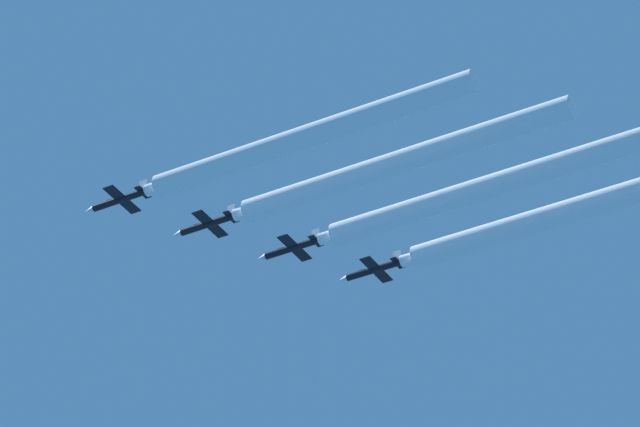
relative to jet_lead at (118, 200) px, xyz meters
name	(u,v)px	position (x,y,z in m)	size (l,w,h in m)	color
jet_lead	(118,200)	(0.00, 0.00, 0.00)	(8.85, 12.88, 3.10)	black
jet_second_echelon	(206,225)	(12.25, -10.12, -1.16)	(8.85, 12.88, 3.10)	black
jet_third_echelon	(290,249)	(23.73, -20.41, -2.83)	(8.85, 12.88, 3.10)	black
jet_fourth_echelon	(372,270)	(34.59, -30.74, -4.48)	(8.85, 12.88, 3.10)	black
smoke_trail_lead	(304,138)	(0.00, -36.74, -0.03)	(4.07, 61.76, 4.07)	white
smoke_trail_second_echelon	(397,163)	(12.25, -47.44, -1.19)	(4.07, 62.93, 4.07)	white
smoke_trail_third_echelon	(518,178)	(23.73, -64.00, -2.86)	(4.07, 75.46, 4.07)	white
smoke_trail_fourth_echelon	(585,207)	(34.59, -71.30, -4.51)	(4.07, 69.40, 4.07)	white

